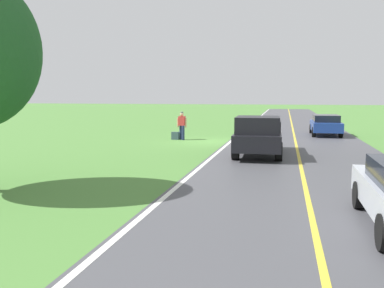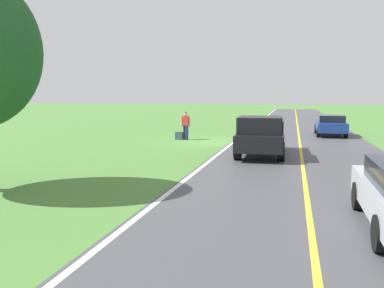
{
  "view_description": "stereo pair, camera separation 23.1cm",
  "coord_description": "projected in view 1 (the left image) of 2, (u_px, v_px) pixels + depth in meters",
  "views": [
    {
      "loc": [
        -4.45,
        23.68,
        2.74
      ],
      "look_at": [
        -1.68,
        11.5,
        1.24
      ],
      "focal_mm": 38.21,
      "sensor_mm": 36.0,
      "label": 1
    },
    {
      "loc": [
        -4.68,
        23.62,
        2.74
      ],
      "look_at": [
        -1.68,
        11.5,
        1.24
      ],
      "focal_mm": 38.21,
      "sensor_mm": 36.0,
      "label": 2
    }
  ],
  "objects": [
    {
      "name": "ground_plane",
      "position": [
        207.0,
        142.0,
        24.23
      ],
      "size": [
        200.0,
        200.0,
        0.0
      ],
      "primitive_type": "plane",
      "color": "#4C7F38"
    },
    {
      "name": "pickup_truck_passing",
      "position": [
        258.0,
        134.0,
        18.54
      ],
      "size": [
        2.21,
        5.45,
        1.82
      ],
      "color": "black",
      "rests_on": "ground"
    },
    {
      "name": "road_surface",
      "position": [
        296.0,
        144.0,
        23.1
      ],
      "size": [
        7.88,
        120.0,
        0.0
      ],
      "primitive_type": "cube",
      "color": "#47474C",
      "rests_on": "ground"
    },
    {
      "name": "suitcase_carried",
      "position": [
        175.0,
        136.0,
        25.31
      ],
      "size": [
        0.47,
        0.22,
        0.48
      ],
      "primitive_type": "cube",
      "rotation": [
        0.0,
        0.0,
        1.52
      ],
      "color": "#384C56",
      "rests_on": "ground"
    },
    {
      "name": "sedan_near_oncoming",
      "position": [
        326.0,
        124.0,
        27.95
      ],
      "size": [
        1.93,
        4.4,
        1.41
      ],
      "color": "navy",
      "rests_on": "ground"
    },
    {
      "name": "lane_centre_line",
      "position": [
        296.0,
        144.0,
        23.1
      ],
      "size": [
        0.14,
        117.6,
        0.0
      ],
      "primitive_type": "cube",
      "color": "gold",
      "rests_on": "ground"
    },
    {
      "name": "lane_edge_line",
      "position": [
        230.0,
        142.0,
        23.93
      ],
      "size": [
        0.16,
        117.6,
        0.0
      ],
      "primitive_type": "cube",
      "color": "silver",
      "rests_on": "ground"
    },
    {
      "name": "hitchhiker_walking",
      "position": [
        182.0,
        124.0,
        25.18
      ],
      "size": [
        0.62,
        0.52,
        1.75
      ],
      "color": "navy",
      "rests_on": "ground"
    }
  ]
}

